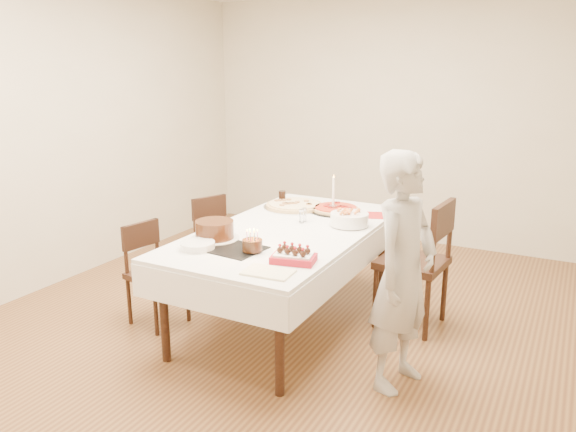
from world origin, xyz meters
The scene contains 22 objects.
floor centered at (0.00, 0.00, 0.00)m, with size 5.00×5.00×0.00m, color #56331D.
wall_back centered at (0.00, 2.50, 1.35)m, with size 4.50×0.04×2.70m, color beige.
wall_left centered at (-2.25, 0.00, 1.35)m, with size 0.04×5.00×2.70m, color beige.
dining_table centered at (0.02, -0.04, 0.38)m, with size 1.14×2.14×0.75m, color white.
chair_right_savory centered at (0.88, 0.35, 0.50)m, with size 0.51×0.51×1.01m, color black, non-canonical shape.
chair_left_savory centered at (-0.84, 0.30, 0.41)m, with size 0.42×0.42×0.82m, color black, non-canonical shape.
chair_left_dessert centered at (-0.86, -0.54, 0.40)m, with size 0.40×0.40×0.79m, color black, non-canonical shape.
person centered at (1.05, -0.50, 0.74)m, with size 0.54×0.35×1.48m, color #B3ADA9.
pizza_white centered at (-0.24, 0.57, 0.77)m, with size 0.54×0.54×0.04m, color beige.
pizza_pepperoni centered at (0.13, 0.61, 0.77)m, with size 0.43×0.43×0.04m, color red.
red_placemat centered at (0.42, 0.64, 0.75)m, with size 0.22×0.22×0.01m, color #B21E1E.
pasta_bowl centered at (0.39, 0.26, 0.81)m, with size 0.29×0.29×0.09m, color white.
taper_candle centered at (0.12, 0.58, 0.91)m, with size 0.07×0.07×0.32m, color white.
shaker_pair centered at (0.03, 0.17, 0.80)m, with size 0.09×0.09×0.11m, color white, non-canonical shape.
cola_glass centered at (-0.41, 0.66, 0.81)m, with size 0.06×0.06×0.11m, color black.
layer_cake centered at (-0.33, -0.51, 0.82)m, with size 0.35×0.35×0.14m, color #371B0D.
cake_board centered at (-0.06, -0.63, 0.75)m, with size 0.33×0.33×0.01m, color black.
birthday_cake centered at (0.06, -0.63, 0.83)m, with size 0.13×0.13×0.14m, color #381D0F.
strawberry_box centered at (0.39, -0.67, 0.78)m, with size 0.27×0.18×0.07m, color #A21221, non-canonical shape.
box_lid centered at (0.34, -0.91, 0.75)m, with size 0.29×0.20×0.02m, color beige.
plate_stack centered at (-0.31, -0.74, 0.77)m, with size 0.23×0.23×0.05m, color white.
china_plate centered at (-0.34, -0.64, 0.75)m, with size 0.21×0.21×0.01m, color white.
Camera 1 is at (1.92, -3.64, 1.95)m, focal length 35.00 mm.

